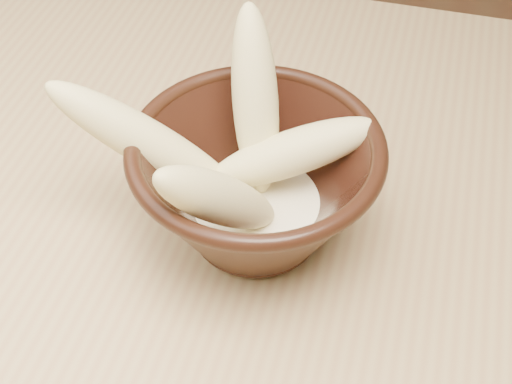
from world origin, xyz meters
TOP-DOWN VIEW (x-y plane):
  - table at (0.00, 0.00)m, footprint 1.20×0.80m
  - bowl at (-0.16, 0.01)m, footprint 0.20×0.20m
  - milk_puddle at (-0.16, 0.01)m, footprint 0.11×0.11m
  - banana_upright at (-0.17, 0.05)m, footprint 0.07×0.11m
  - banana_left at (-0.24, -0.00)m, footprint 0.17×0.06m
  - banana_across at (-0.13, 0.03)m, footprint 0.15×0.09m
  - banana_front at (-0.17, -0.04)m, footprint 0.10×0.12m

SIDE VIEW (x-z plane):
  - table at x=0.00m, z-range 0.30..1.05m
  - milk_puddle at x=-0.16m, z-range 0.78..0.79m
  - bowl at x=-0.16m, z-range 0.76..0.87m
  - banana_across at x=-0.13m, z-range 0.79..0.87m
  - banana_front at x=-0.17m, z-range 0.78..0.91m
  - banana_left at x=-0.24m, z-range 0.78..0.91m
  - banana_upright at x=-0.17m, z-range 0.78..0.93m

